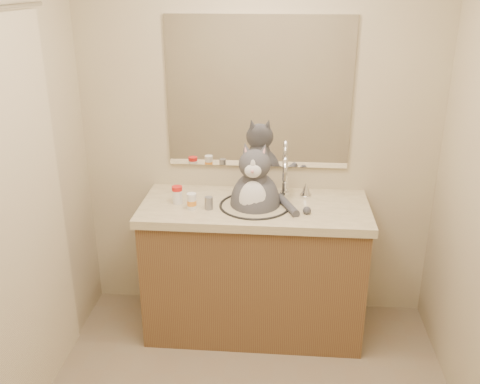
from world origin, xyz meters
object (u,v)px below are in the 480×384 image
pill_bottle_redcap (177,195)px  pill_bottle_orange (192,201)px  cat (255,200)px  grey_canister (209,203)px

pill_bottle_redcap → pill_bottle_orange: pill_bottle_redcap is taller
cat → pill_bottle_orange: cat is taller
cat → grey_canister: (-0.26, -0.09, 0.01)m
pill_bottle_orange → grey_canister: size_ratio=1.27×
grey_canister → cat: bearing=19.0°
cat → pill_bottle_orange: (-0.36, -0.10, 0.01)m
pill_bottle_redcap → pill_bottle_orange: size_ratio=1.12×
cat → pill_bottle_redcap: 0.46m
pill_bottle_orange → cat: bearing=14.8°
cat → pill_bottle_redcap: (-0.46, -0.02, 0.02)m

